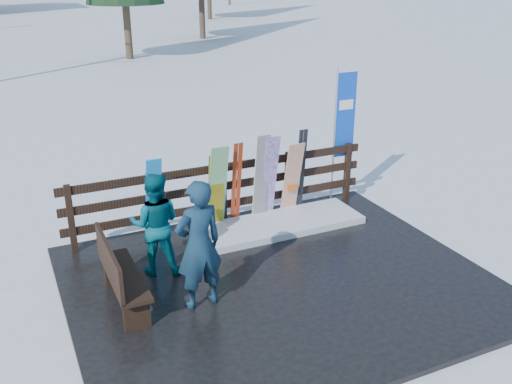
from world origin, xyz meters
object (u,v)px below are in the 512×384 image
person_front (199,245)px  person_back (155,224)px  rental_flag (343,120)px  snowboard_0 (154,200)px  snowboard_5 (292,179)px  snowboard_3 (270,178)px  snowboard_2 (216,193)px  bench (119,273)px  snowboard_4 (261,179)px  snowboard_1 (218,188)px

person_front → person_back: bearing=-83.4°
rental_flag → person_back: size_ratio=1.65×
snowboard_0 → snowboard_5: snowboard_0 is taller
person_front → person_back: 1.17m
snowboard_0 → snowboard_5: bearing=0.0°
snowboard_0 → rental_flag: (3.76, 0.27, 0.85)m
snowboard_3 → person_back: snowboard_3 is taller
snowboard_3 → snowboard_5: snowboard_3 is taller
snowboard_0 → snowboard_2: snowboard_0 is taller
snowboard_0 → rental_flag: 3.87m
snowboard_5 → person_back: person_back is taller
snowboard_3 → rental_flag: bearing=9.3°
bench → snowboard_5: bearing=25.6°
snowboard_4 → rental_flag: size_ratio=0.64×
bench → snowboard_5: (3.53, 1.69, 0.20)m
snowboard_0 → snowboard_4: 1.94m
person_back → bench: bearing=67.3°
snowboard_0 → snowboard_4: snowboard_4 is taller
bench → snowboard_4: snowboard_4 is taller
snowboard_0 → snowboard_5: 2.56m
snowboard_2 → snowboard_4: snowboard_4 is taller
snowboard_0 → person_front: size_ratio=0.86×
snowboard_3 → snowboard_5: 0.46m
snowboard_3 → person_front: (-2.07, -2.10, 0.10)m
rental_flag → snowboard_4: bearing=-171.6°
snowboard_5 → snowboard_0: bearing=180.0°
snowboard_0 → snowboard_1: (1.12, -0.00, 0.02)m
bench → snowboard_2: size_ratio=1.07×
snowboard_1 → person_back: 1.67m
snowboard_4 → person_front: 2.84m
snowboard_4 → snowboard_5: snowboard_4 is taller
bench → snowboard_4: 3.37m
snowboard_0 → snowboard_1: 1.12m
snowboard_2 → snowboard_3: bearing=0.0°
bench → snowboard_0: bearing=60.3°
rental_flag → snowboard_0: bearing=-175.9°
snowboard_3 → person_back: bearing=-157.5°
person_back → person_front: bearing=126.2°
snowboard_0 → snowboard_4: size_ratio=0.95×
snowboard_5 → person_back: 2.97m
snowboard_3 → snowboard_5: size_ratio=1.12×
snowboard_3 → rental_flag: (1.65, 0.27, 0.80)m
snowboard_3 → person_front: bearing=-134.6°
snowboard_2 → snowboard_4: bearing=0.0°
snowboard_0 → snowboard_3: size_ratio=0.96×
snowboard_5 → rental_flag: 1.52m
bench → snowboard_0: (0.96, 1.69, 0.24)m
snowboard_3 → snowboard_5: (0.45, 0.00, -0.09)m
bench → snowboard_3: bearing=28.8°
snowboard_1 → snowboard_5: size_ratio=1.10×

